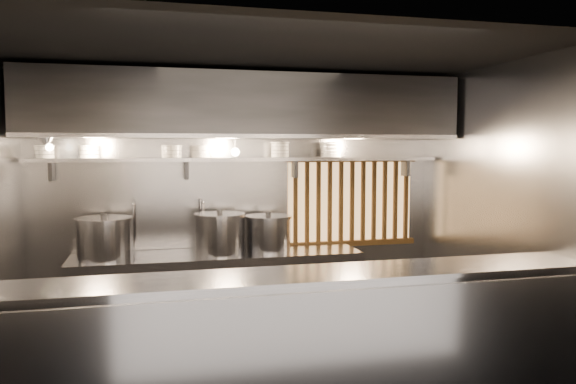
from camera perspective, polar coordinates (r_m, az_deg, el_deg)
name	(u,v)px	position (r m, az deg, el deg)	size (l,w,h in m)	color
floor	(269,376)	(5.20, -1.95, -18.18)	(4.50, 4.50, 0.00)	black
ceiling	(268,53)	(4.86, -2.04, 13.91)	(4.50, 4.50, 0.00)	black
wall_back	(241,202)	(6.30, -4.84, -1.00)	(4.50, 4.50, 0.00)	gray
wall_right	(498,211)	(5.74, 20.56, -1.83)	(3.00, 3.00, 0.00)	gray
serving_counter	(297,352)	(4.13, 0.93, -15.95)	(4.50, 0.56, 1.13)	gray
cooking_bench	(219,295)	(6.07, -7.06, -10.37)	(3.00, 0.70, 0.90)	gray
bowl_shelf	(243,159)	(6.09, -4.60, 3.33)	(4.40, 0.34, 0.04)	gray
exhaust_hood	(246,107)	(5.89, -4.28, 8.59)	(4.40, 0.81, 0.65)	#2D2D30
wood_screen	(351,201)	(6.59, 6.45, -0.94)	(1.56, 0.09, 1.04)	#FFBF72
faucet_left	(134,215)	(6.10, -15.37, -2.22)	(0.04, 0.30, 0.50)	silver
faucet_right	(201,213)	(6.12, -8.80, -2.08)	(0.04, 0.30, 0.50)	silver
heat_lamp	(46,141)	(5.61, -23.34, 4.77)	(0.25, 0.35, 0.20)	gray
pendant_bulb	(235,152)	(5.96, -5.37, 4.08)	(0.09, 0.09, 0.19)	#2D2D30
stock_pot_left	(104,238)	(5.88, -18.18, -4.48)	(0.62, 0.62, 0.46)	gray
stock_pot_mid	(268,233)	(6.03, -2.00, -4.19)	(0.65, 0.65, 0.42)	gray
stock_pot_right	(220,234)	(5.90, -6.94, -4.21)	(0.71, 0.71, 0.46)	gray
bowl_stack_0	(44,152)	(6.09, -23.50, 3.77)	(0.20, 0.20, 0.13)	white
bowl_stack_1	(90,152)	(6.04, -19.51, 3.88)	(0.21, 0.21, 0.13)	white
bowl_stack_2	(172,151)	(6.02, -11.74, 4.05)	(0.22, 0.22, 0.13)	white
bowl_stack_3	(201,151)	(6.04, -8.84, 4.09)	(0.21, 0.21, 0.13)	white
bowl_stack_4	(280,150)	(6.17, -0.81, 4.33)	(0.21, 0.21, 0.17)	white
bowl_stack_5	(331,149)	(6.33, 4.36, 4.33)	(0.24, 0.24, 0.17)	white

